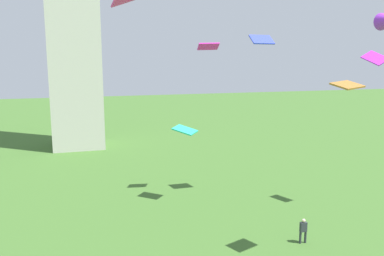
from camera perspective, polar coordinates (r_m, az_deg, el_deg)
The scene contains 6 objects.
person_1 at distance 25.55m, azimuth 15.80°, elevation -13.94°, with size 0.48×0.25×1.56m.
kite_flying_0 at distance 31.03m, azimuth 2.37°, elevation 11.72°, with size 1.75×1.28×0.57m.
kite_flying_2 at distance 31.29m, azimuth 10.06°, elevation 12.49°, with size 1.76×1.07×0.76m.
kite_flying_3 at distance 30.75m, azimuth 24.97°, elevation 9.17°, with size 1.40×1.52×1.10m.
kite_flying_5 at distance 21.72m, azimuth 21.57°, elevation 5.80°, with size 1.86×1.55×0.41m.
kite_flying_6 at distance 30.18m, azimuth -1.04°, elevation -0.28°, with size 2.06×2.02×0.61m.
Camera 1 is at (-4.50, 0.72, 11.10)m, focal length 36.85 mm.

